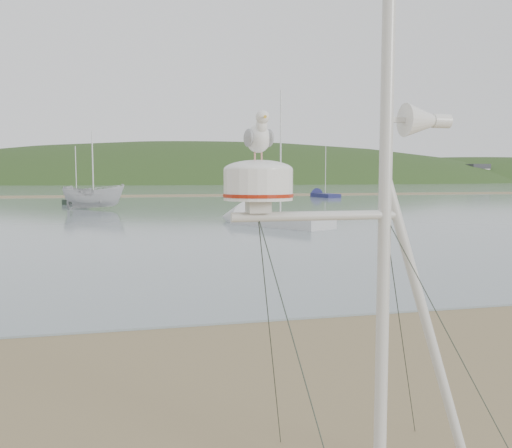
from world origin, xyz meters
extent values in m
plane|color=olive|center=(0.00, 0.00, 0.00)|extent=(560.00, 560.00, 0.00)
cube|color=gray|center=(0.00, 132.00, 0.02)|extent=(560.00, 256.00, 0.04)
cube|color=olive|center=(0.00, 70.00, 0.07)|extent=(560.00, 7.00, 0.07)
ellipsoid|color=#213816|center=(40.00, 235.00, -22.00)|extent=(400.00, 180.00, 80.00)
ellipsoid|color=#213816|center=(180.00, 235.00, -15.40)|extent=(300.00, 135.00, 56.00)
cube|color=silver|center=(-36.00, 196.00, 4.00)|extent=(8.40, 6.30, 8.00)
cube|color=silver|center=(-10.00, 196.00, 4.00)|extent=(8.40, 6.30, 8.00)
cube|color=silver|center=(16.00, 196.00, 4.00)|extent=(8.40, 6.30, 8.00)
cube|color=silver|center=(42.00, 196.00, 4.00)|extent=(8.40, 6.30, 8.00)
cube|color=silver|center=(68.00, 196.00, 4.00)|extent=(8.40, 6.30, 8.00)
cube|color=silver|center=(94.00, 196.00, 4.00)|extent=(8.40, 6.30, 8.00)
cube|color=silver|center=(120.00, 196.00, 4.00)|extent=(8.40, 6.30, 8.00)
cube|color=silver|center=(146.00, 196.00, 4.00)|extent=(8.40, 6.30, 8.00)
cylinder|color=silver|center=(2.36, -1.56, 2.07)|extent=(0.10, 0.10, 4.13)
cylinder|color=silver|center=(2.80, -1.56, 1.34)|extent=(0.96, 0.08, 2.71)
cylinder|color=silver|center=(1.80, -1.56, 2.38)|extent=(1.34, 0.07, 0.07)
cube|color=silver|center=(1.33, -1.56, 2.46)|extent=(0.17, 0.17, 0.09)
cylinder|color=white|center=(1.33, -1.56, 2.62)|extent=(0.52, 0.52, 0.23)
cylinder|color=#A41F0B|center=(1.33, -1.56, 2.54)|extent=(0.53, 0.53, 0.03)
ellipsoid|color=white|center=(1.33, -1.56, 2.73)|extent=(0.52, 0.52, 0.14)
cone|color=white|center=(2.65, -1.56, 3.12)|extent=(0.27, 0.27, 0.27)
cylinder|color=white|center=(2.84, -1.56, 3.12)|extent=(0.14, 0.11, 0.11)
cube|color=silver|center=(2.47, -1.56, 3.12)|extent=(0.21, 0.04, 0.04)
cylinder|color=tan|center=(1.31, -1.56, 2.84)|extent=(0.01, 0.01, 0.07)
cylinder|color=tan|center=(1.36, -1.56, 2.84)|extent=(0.01, 0.01, 0.07)
ellipsoid|color=white|center=(1.33, -1.56, 2.96)|extent=(0.18, 0.28, 0.21)
ellipsoid|color=#93969A|center=(1.25, -1.57, 2.96)|extent=(0.05, 0.23, 0.13)
ellipsoid|color=#93969A|center=(1.41, -1.57, 2.96)|extent=(0.05, 0.23, 0.13)
cone|color=white|center=(1.33, -1.42, 2.94)|extent=(0.09, 0.08, 0.09)
ellipsoid|color=white|center=(1.33, -1.66, 3.04)|extent=(0.08, 0.08, 0.12)
sphere|color=white|center=(1.33, -1.69, 3.10)|extent=(0.10, 0.10, 0.10)
cone|color=gold|center=(1.33, -1.74, 3.10)|extent=(0.02, 0.05, 0.02)
imported|color=beige|center=(-2.08, 40.42, 2.68)|extent=(2.61, 2.58, 5.28)
cube|color=#15184B|center=(25.33, 59.69, 0.29)|extent=(2.18, 5.62, 0.50)
cone|color=#15184B|center=(25.06, 63.20, 0.29)|extent=(1.90, 2.05, 1.76)
cylinder|color=silver|center=(25.33, 59.69, 3.57)|extent=(0.08, 0.08, 6.05)
cube|color=beige|center=(8.44, 22.21, 0.29)|extent=(4.66, 6.24, 0.50)
cone|color=beige|center=(6.54, 25.60, 0.29)|extent=(2.73, 2.80, 1.94)
cylinder|color=silver|center=(8.44, 22.21, 3.88)|extent=(0.08, 0.08, 6.67)
cube|color=black|center=(-4.17, 49.97, 0.29)|extent=(2.35, 4.82, 0.50)
cone|color=black|center=(-3.59, 52.87, 0.29)|extent=(1.76, 1.87, 1.48)
cylinder|color=silver|center=(-4.17, 49.97, 3.08)|extent=(0.08, 0.08, 5.08)
camera|label=1|loc=(0.36, -5.48, 2.68)|focal=38.00mm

